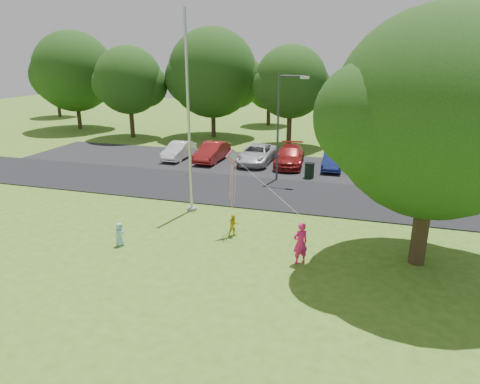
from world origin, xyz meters
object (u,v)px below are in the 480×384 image
(flagpole, at_px, (189,132))
(woman, at_px, (300,243))
(child_blue, at_px, (120,234))
(kite, at_px, (233,166))
(street_lamp, at_px, (282,118))
(big_tree, at_px, (433,119))
(child_yellow, at_px, (234,225))
(trash_can, at_px, (309,171))

(flagpole, relative_size, woman, 5.80)
(child_blue, height_order, kite, kite)
(flagpole, xyz_separation_m, woman, (6.44, -4.37, -3.30))
(street_lamp, height_order, big_tree, big_tree)
(street_lamp, bearing_deg, child_yellow, -85.79)
(big_tree, distance_m, kite, 8.22)
(kite, bearing_deg, woman, -76.29)
(child_yellow, xyz_separation_m, kite, (-0.14, 0.42, 2.66))
(big_tree, xyz_separation_m, child_yellow, (-7.63, 0.51, -5.18))
(woman, bearing_deg, trash_can, -121.89)
(trash_can, bearing_deg, woman, -83.94)
(flagpole, relative_size, big_tree, 1.04)
(trash_can, height_order, kite, kite)
(child_yellow, bearing_deg, kite, 68.69)
(flagpole, distance_m, street_lamp, 7.63)
(flagpole, bearing_deg, street_lamp, 63.45)
(child_yellow, xyz_separation_m, child_blue, (-4.41, -2.36, -0.00))
(big_tree, bearing_deg, woman, -163.68)
(trash_can, xyz_separation_m, kite, (-2.13, -10.02, 2.65))
(big_tree, xyz_separation_m, woman, (-4.33, -1.27, -4.85))
(big_tree, bearing_deg, flagpole, 163.95)
(child_blue, bearing_deg, woman, -66.91)
(big_tree, height_order, child_blue, big_tree)
(trash_can, height_order, big_tree, big_tree)
(big_tree, xyz_separation_m, kite, (-7.76, 0.94, -2.52))
(trash_can, bearing_deg, street_lamp, -149.09)
(child_yellow, bearing_deg, child_blue, 169.10)
(woman, xyz_separation_m, kite, (-3.43, 2.21, 2.33))
(child_blue, bearing_deg, child_yellow, -43.05)
(trash_can, xyz_separation_m, big_tree, (5.63, -10.96, 5.18))
(child_yellow, relative_size, child_blue, 1.01)
(child_yellow, bearing_deg, street_lamp, 49.29)
(flagpole, height_order, child_blue, flagpole)
(woman, height_order, child_blue, woman)
(child_blue, relative_size, kite, 0.28)
(big_tree, bearing_deg, street_lamp, 126.56)
(woman, relative_size, child_yellow, 1.65)
(kite, bearing_deg, flagpole, 100.73)
(child_blue, distance_m, kite, 5.76)
(woman, distance_m, kite, 4.69)
(big_tree, height_order, kite, big_tree)
(flagpole, xyz_separation_m, street_lamp, (3.41, 6.83, -0.07))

